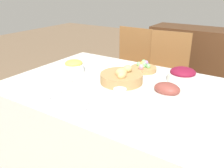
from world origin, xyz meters
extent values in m
plane|color=#7F664C|center=(0.00, 0.00, 0.00)|extent=(12.00, 12.00, 0.00)
cube|color=silver|center=(0.00, 0.00, 0.37)|extent=(1.61, 1.14, 0.75)
cylinder|color=brown|center=(-0.64, 0.67, 0.22)|extent=(0.03, 0.03, 0.45)
cylinder|color=brown|center=(-0.25, 0.65, 0.22)|extent=(0.03, 0.03, 0.45)
cylinder|color=brown|center=(-0.62, 1.06, 0.22)|extent=(0.03, 0.03, 0.45)
cylinder|color=brown|center=(-0.24, 1.04, 0.22)|extent=(0.03, 0.03, 0.45)
cube|color=brown|center=(-0.44, 0.85, 0.46)|extent=(0.44, 0.44, 0.02)
cube|color=brown|center=(-0.43, 1.06, 0.72)|extent=(0.42, 0.04, 0.51)
cylinder|color=brown|center=(-0.16, 0.64, 0.22)|extent=(0.03, 0.03, 0.45)
cylinder|color=brown|center=(0.23, 0.68, 0.22)|extent=(0.03, 0.03, 0.45)
cylinder|color=brown|center=(-0.20, 1.02, 0.22)|extent=(0.03, 0.03, 0.45)
cylinder|color=brown|center=(0.18, 1.07, 0.22)|extent=(0.03, 0.03, 0.45)
cube|color=brown|center=(0.01, 0.85, 0.46)|extent=(0.47, 0.47, 0.02)
cube|color=brown|center=(-0.01, 1.05, 0.72)|extent=(0.42, 0.07, 0.51)
cube|color=#4C2D19|center=(0.12, 1.64, 0.47)|extent=(1.11, 0.44, 0.94)
cylinder|color=#AD8451|center=(-0.02, 0.06, 0.78)|extent=(0.31, 0.31, 0.07)
ellipsoid|color=tan|center=(-0.02, 0.06, 0.83)|extent=(0.08, 0.09, 0.05)
ellipsoid|color=tan|center=(0.00, 0.12, 0.84)|extent=(0.07, 0.08, 0.06)
ellipsoid|color=tan|center=(-0.01, 0.06, 0.83)|extent=(0.08, 0.08, 0.04)
ellipsoid|color=tan|center=(0.03, -0.01, 0.83)|extent=(0.06, 0.08, 0.05)
ellipsoid|color=tan|center=(0.00, 0.02, 0.84)|extent=(0.09, 0.06, 0.06)
cylinder|color=#AD8451|center=(0.01, 0.38, 0.77)|extent=(0.21, 0.21, 0.03)
ellipsoid|color=#7FCC7A|center=(0.05, 0.37, 0.80)|extent=(0.04, 0.04, 0.05)
ellipsoid|color=#B27AD1|center=(0.00, 0.44, 0.80)|extent=(0.04, 0.04, 0.05)
ellipsoid|color=#60B2E0|center=(-0.01, 0.39, 0.80)|extent=(0.04, 0.04, 0.05)
ellipsoid|color=#7FCC7A|center=(0.01, 0.38, 0.80)|extent=(0.04, 0.04, 0.05)
ellipsoid|color=pink|center=(0.01, 0.32, 0.80)|extent=(0.04, 0.04, 0.05)
ellipsoid|color=#7FCC7A|center=(-0.02, 0.44, 0.80)|extent=(0.04, 0.04, 0.05)
ellipsoid|color=#F29E4C|center=(-0.01, 0.39, 0.80)|extent=(0.04, 0.04, 0.05)
ellipsoid|color=#7FCC7A|center=(-0.04, 0.38, 0.80)|extent=(0.03, 0.03, 0.04)
ellipsoid|color=white|center=(0.33, 0.06, 0.75)|extent=(0.27, 0.19, 0.01)
ellipsoid|color=brown|center=(0.33, 0.06, 0.78)|extent=(0.18, 0.13, 0.08)
cylinder|color=silver|center=(-0.46, 0.04, 0.78)|extent=(0.17, 0.17, 0.07)
ellipsoid|color=#F4DB4C|center=(-0.46, 0.04, 0.83)|extent=(0.14, 0.14, 0.05)
cylinder|color=white|center=(0.35, 0.32, 0.78)|extent=(0.22, 0.22, 0.06)
ellipsoid|color=maroon|center=(0.35, 0.32, 0.82)|extent=(0.19, 0.19, 0.07)
cylinder|color=white|center=(-0.12, -0.38, 0.75)|extent=(0.23, 0.23, 0.01)
cube|color=#B7B7BC|center=(-0.26, -0.38, 0.75)|extent=(0.02, 0.18, 0.00)
cube|color=#B7B7BC|center=(0.02, -0.38, 0.75)|extent=(0.02, 0.18, 0.00)
cube|color=#B7B7BC|center=(0.05, -0.38, 0.75)|extent=(0.02, 0.18, 0.00)
cylinder|color=silver|center=(0.13, -0.21, 0.79)|extent=(0.08, 0.08, 0.08)
cube|color=white|center=(-0.39, -0.18, 0.77)|extent=(0.13, 0.08, 0.03)
camera|label=1|loc=(0.81, -1.34, 1.41)|focal=38.00mm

